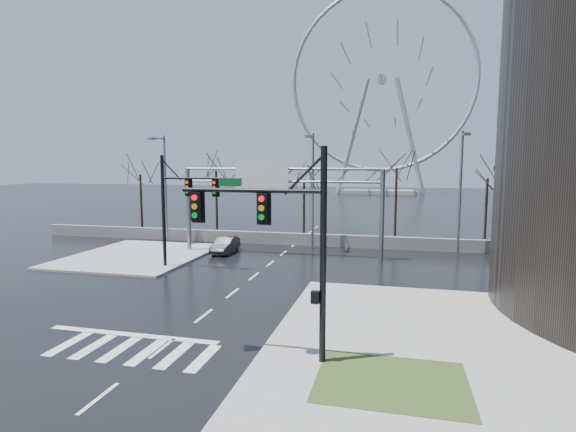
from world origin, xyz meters
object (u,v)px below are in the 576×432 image
(sign_gantry, at_px, (276,192))
(car, at_px, (225,245))
(ferris_wheel, at_px, (382,87))
(signal_mast_far, at_px, (178,201))
(signal_mast_near, at_px, (286,233))

(sign_gantry, relative_size, car, 4.03)
(sign_gantry, relative_size, ferris_wheel, 0.32)
(car, bearing_deg, signal_mast_far, -102.39)
(signal_mast_far, bearing_deg, ferris_wheel, 82.80)
(signal_mast_near, distance_m, car, 21.97)
(car, bearing_deg, ferris_wheel, 80.51)
(signal_mast_near, xyz_separation_m, signal_mast_far, (-11.01, 13.00, -0.04))
(sign_gantry, height_order, ferris_wheel, ferris_wheel)
(ferris_wheel, bearing_deg, car, -96.99)
(signal_mast_far, xyz_separation_m, car, (1.07, 6.14, -4.16))
(signal_mast_far, height_order, car, signal_mast_far)
(ferris_wheel, xyz_separation_m, car, (-9.80, -79.90, -25.46))
(signal_mast_near, relative_size, car, 1.97)
(sign_gantry, xyz_separation_m, ferris_wheel, (5.38, 80.04, 20.95))
(sign_gantry, bearing_deg, signal_mast_far, -132.47)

